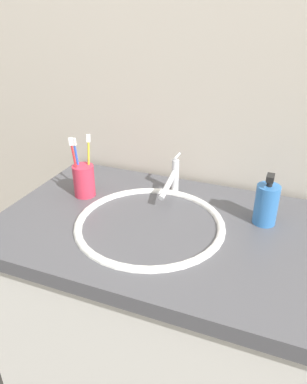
{
  "coord_description": "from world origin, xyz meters",
  "views": [
    {
      "loc": [
        0.31,
        -0.84,
        1.43
      ],
      "look_at": [
        -0.02,
        0.01,
        0.95
      ],
      "focal_mm": 34.28,
      "sensor_mm": 36.0,
      "label": 1
    }
  ],
  "objects_px": {
    "toothbrush_blue": "(78,162)",
    "toothbrush_red": "(75,164)",
    "toothbrush_yellow": "(89,161)",
    "toothbrush_cup": "(84,181)",
    "soap_dispenser": "(266,204)",
    "faucet": "(173,178)"
  },
  "relations": [
    {
      "from": "faucet",
      "to": "toothbrush_cup",
      "type": "height_order",
      "value": "faucet"
    },
    {
      "from": "faucet",
      "to": "toothbrush_blue",
      "type": "bearing_deg",
      "value": -159.62
    },
    {
      "from": "toothbrush_cup",
      "to": "toothbrush_blue",
      "type": "xyz_separation_m",
      "value": [
        -0.02,
        0.0,
        0.06
      ]
    },
    {
      "from": "toothbrush_blue",
      "to": "toothbrush_yellow",
      "type": "height_order",
      "value": "toothbrush_yellow"
    },
    {
      "from": "toothbrush_blue",
      "to": "toothbrush_yellow",
      "type": "relative_size",
      "value": 0.94
    },
    {
      "from": "faucet",
      "to": "toothbrush_yellow",
      "type": "xyz_separation_m",
      "value": [
        -0.25,
        -0.09,
        0.06
      ]
    },
    {
      "from": "toothbrush_blue",
      "to": "toothbrush_red",
      "type": "bearing_deg",
      "value": -74.54
    },
    {
      "from": "toothbrush_cup",
      "to": "soap_dispenser",
      "type": "distance_m",
      "value": 0.57
    },
    {
      "from": "toothbrush_cup",
      "to": "soap_dispenser",
      "type": "xyz_separation_m",
      "value": [
        0.57,
        0.04,
        0.01
      ]
    },
    {
      "from": "toothbrush_cup",
      "to": "toothbrush_yellow",
      "type": "xyz_separation_m",
      "value": [
        0.01,
        0.02,
        0.07
      ]
    },
    {
      "from": "toothbrush_yellow",
      "to": "soap_dispenser",
      "type": "distance_m",
      "value": 0.56
    },
    {
      "from": "faucet",
      "to": "toothbrush_yellow",
      "type": "bearing_deg",
      "value": -159.96
    },
    {
      "from": "toothbrush_blue",
      "to": "soap_dispenser",
      "type": "height_order",
      "value": "toothbrush_blue"
    },
    {
      "from": "toothbrush_yellow",
      "to": "toothbrush_red",
      "type": "bearing_deg",
      "value": -126.98
    },
    {
      "from": "faucet",
      "to": "toothbrush_red",
      "type": "xyz_separation_m",
      "value": [
        -0.28,
        -0.13,
        0.06
      ]
    },
    {
      "from": "faucet",
      "to": "soap_dispenser",
      "type": "xyz_separation_m",
      "value": [
        0.3,
        -0.07,
        0.0
      ]
    },
    {
      "from": "toothbrush_red",
      "to": "toothbrush_yellow",
      "type": "height_order",
      "value": "toothbrush_yellow"
    },
    {
      "from": "toothbrush_cup",
      "to": "toothbrush_blue",
      "type": "distance_m",
      "value": 0.06
    },
    {
      "from": "toothbrush_cup",
      "to": "toothbrush_yellow",
      "type": "bearing_deg",
      "value": 53.83
    },
    {
      "from": "toothbrush_red",
      "to": "toothbrush_yellow",
      "type": "relative_size",
      "value": 0.99
    },
    {
      "from": "soap_dispenser",
      "to": "toothbrush_red",
      "type": "bearing_deg",
      "value": -174.03
    },
    {
      "from": "faucet",
      "to": "soap_dispenser",
      "type": "distance_m",
      "value": 0.31
    }
  ]
}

